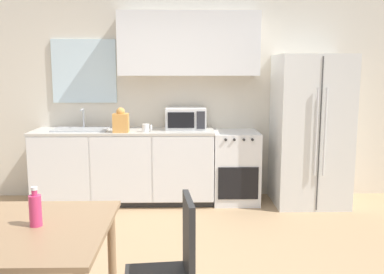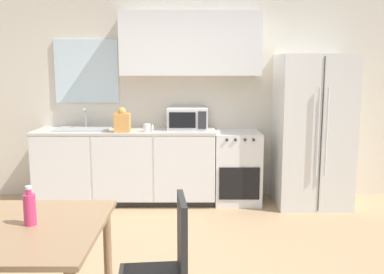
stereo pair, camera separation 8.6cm
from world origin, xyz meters
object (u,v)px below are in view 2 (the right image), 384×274
(dining_chair_side, at_px, (169,262))
(drink_bottle, at_px, (31,208))
(dining_table, at_px, (21,245))
(oven_range, at_px, (238,167))
(coffee_mug, at_px, (149,128))
(microwave, at_px, (188,118))
(refrigerator, at_px, (313,131))

(dining_chair_side, relative_size, drink_bottle, 4.02)
(dining_table, bearing_deg, drink_bottle, 29.82)
(oven_range, xyz_separation_m, dining_chair_side, (-0.71, -2.88, 0.09))
(coffee_mug, xyz_separation_m, drink_bottle, (-0.40, -2.73, -0.10))
(coffee_mug, relative_size, drink_bottle, 0.52)
(drink_bottle, bearing_deg, microwave, 73.60)
(oven_range, bearing_deg, refrigerator, -4.94)
(dining_chair_side, bearing_deg, oven_range, -19.50)
(refrigerator, bearing_deg, dining_table, -130.80)
(dining_chair_side, distance_m, drink_bottle, 0.86)
(oven_range, bearing_deg, coffee_mug, -171.08)
(refrigerator, xyz_separation_m, microwave, (-1.53, 0.16, 0.14))
(dining_chair_side, height_order, drink_bottle, drink_bottle)
(microwave, height_order, dining_chair_side, microwave)
(oven_range, xyz_separation_m, drink_bottle, (-1.50, -2.91, 0.43))
(microwave, relative_size, dining_table, 0.50)
(refrigerator, xyz_separation_m, drink_bottle, (-2.41, -2.83, -0.05))
(coffee_mug, distance_m, drink_bottle, 2.76)
(dining_table, height_order, dining_chair_side, dining_chair_side)
(coffee_mug, height_order, dining_table, coffee_mug)
(oven_range, height_order, coffee_mug, coffee_mug)
(refrigerator, height_order, microwave, refrigerator)
(dining_table, xyz_separation_m, drink_bottle, (0.06, 0.03, 0.21))
(microwave, bearing_deg, dining_table, -107.22)
(oven_range, xyz_separation_m, coffee_mug, (-1.10, -0.17, 0.53))
(coffee_mug, xyz_separation_m, dining_chair_side, (0.39, -2.71, -0.44))
(oven_range, distance_m, drink_bottle, 3.30)
(oven_range, distance_m, refrigerator, 1.03)
(oven_range, distance_m, microwave, 0.88)
(dining_table, bearing_deg, dining_chair_side, 3.69)
(microwave, height_order, drink_bottle, microwave)
(oven_range, relative_size, coffee_mug, 7.48)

